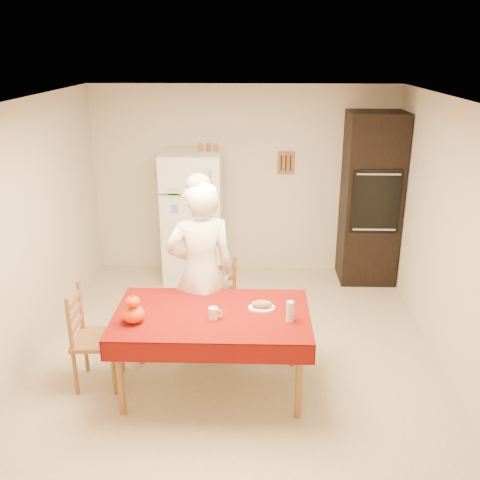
{
  "coord_description": "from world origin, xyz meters",
  "views": [
    {
      "loc": [
        0.15,
        -4.71,
        2.95
      ],
      "look_at": [
        0.01,
        0.2,
        1.16
      ],
      "focal_mm": 40.0,
      "sensor_mm": 36.0,
      "label": 1
    }
  ],
  "objects_px": {
    "dining_table": "(212,320)",
    "coffee_mug": "(213,313)",
    "bread_plate": "(262,308)",
    "chair_far": "(220,302)",
    "seated_woman": "(201,273)",
    "wine_glass": "(290,311)",
    "refrigerator": "(193,217)",
    "pumpkin_lower": "(134,314)",
    "oven_cabinet": "(371,199)",
    "chair_left": "(89,334)"
  },
  "relations": [
    {
      "from": "chair_left",
      "to": "coffee_mug",
      "type": "xyz_separation_m",
      "value": [
        1.13,
        -0.14,
        0.3
      ]
    },
    {
      "from": "chair_far",
      "to": "coffee_mug",
      "type": "distance_m",
      "value": 0.87
    },
    {
      "from": "refrigerator",
      "to": "bread_plate",
      "type": "bearing_deg",
      "value": -69.86
    },
    {
      "from": "bread_plate",
      "to": "coffee_mug",
      "type": "bearing_deg",
      "value": -155.85
    },
    {
      "from": "dining_table",
      "to": "seated_woman",
      "type": "height_order",
      "value": "seated_woman"
    },
    {
      "from": "pumpkin_lower",
      "to": "refrigerator",
      "type": "bearing_deg",
      "value": 85.58
    },
    {
      "from": "dining_table",
      "to": "wine_glass",
      "type": "distance_m",
      "value": 0.69
    },
    {
      "from": "refrigerator",
      "to": "pumpkin_lower",
      "type": "height_order",
      "value": "refrigerator"
    },
    {
      "from": "chair_left",
      "to": "bread_plate",
      "type": "xyz_separation_m",
      "value": [
        1.55,
        0.04,
        0.26
      ]
    },
    {
      "from": "pumpkin_lower",
      "to": "oven_cabinet",
      "type": "bearing_deg",
      "value": 47.25
    },
    {
      "from": "wine_glass",
      "to": "chair_far",
      "type": "bearing_deg",
      "value": 128.0
    },
    {
      "from": "oven_cabinet",
      "to": "seated_woman",
      "type": "xyz_separation_m",
      "value": [
        -1.99,
        -1.98,
        -0.19
      ]
    },
    {
      "from": "coffee_mug",
      "to": "chair_far",
      "type": "bearing_deg",
      "value": 89.94
    },
    {
      "from": "pumpkin_lower",
      "to": "wine_glass",
      "type": "height_order",
      "value": "wine_glass"
    },
    {
      "from": "dining_table",
      "to": "refrigerator",
      "type": "bearing_deg",
      "value": 100.06
    },
    {
      "from": "chair_far",
      "to": "bread_plate",
      "type": "distance_m",
      "value": 0.79
    },
    {
      "from": "chair_far",
      "to": "pumpkin_lower",
      "type": "xyz_separation_m",
      "value": [
        -0.66,
        -0.89,
        0.33
      ]
    },
    {
      "from": "oven_cabinet",
      "to": "dining_table",
      "type": "height_order",
      "value": "oven_cabinet"
    },
    {
      "from": "chair_far",
      "to": "chair_left",
      "type": "xyz_separation_m",
      "value": [
        -1.14,
        -0.67,
        0.0
      ]
    },
    {
      "from": "dining_table",
      "to": "wine_glass",
      "type": "relative_size",
      "value": 9.66
    },
    {
      "from": "chair_far",
      "to": "wine_glass",
      "type": "xyz_separation_m",
      "value": [
        0.65,
        -0.83,
        0.34
      ]
    },
    {
      "from": "oven_cabinet",
      "to": "chair_left",
      "type": "height_order",
      "value": "oven_cabinet"
    },
    {
      "from": "pumpkin_lower",
      "to": "dining_table",
      "type": "bearing_deg",
      "value": 15.17
    },
    {
      "from": "chair_far",
      "to": "wine_glass",
      "type": "bearing_deg",
      "value": -69.17
    },
    {
      "from": "chair_far",
      "to": "coffee_mug",
      "type": "xyz_separation_m",
      "value": [
        -0.0,
        -0.81,
        0.3
      ]
    },
    {
      "from": "chair_far",
      "to": "bread_plate",
      "type": "xyz_separation_m",
      "value": [
        0.41,
        -0.63,
        0.26
      ]
    },
    {
      "from": "oven_cabinet",
      "to": "dining_table",
      "type": "xyz_separation_m",
      "value": [
        -1.84,
        -2.51,
        -0.41
      ]
    },
    {
      "from": "oven_cabinet",
      "to": "refrigerator",
      "type": "bearing_deg",
      "value": -178.82
    },
    {
      "from": "bread_plate",
      "to": "chair_far",
      "type": "bearing_deg",
      "value": 123.42
    },
    {
      "from": "coffee_mug",
      "to": "bread_plate",
      "type": "xyz_separation_m",
      "value": [
        0.41,
        0.19,
        -0.04
      ]
    },
    {
      "from": "refrigerator",
      "to": "wine_glass",
      "type": "relative_size",
      "value": 9.66
    },
    {
      "from": "dining_table",
      "to": "coffee_mug",
      "type": "bearing_deg",
      "value": -78.2
    },
    {
      "from": "refrigerator",
      "to": "bread_plate",
      "type": "distance_m",
      "value": 2.53
    },
    {
      "from": "pumpkin_lower",
      "to": "bread_plate",
      "type": "bearing_deg",
      "value": 13.96
    },
    {
      "from": "coffee_mug",
      "to": "bread_plate",
      "type": "distance_m",
      "value": 0.46
    },
    {
      "from": "oven_cabinet",
      "to": "chair_far",
      "type": "xyz_separation_m",
      "value": [
        -1.82,
        -1.79,
        -0.59
      ]
    },
    {
      "from": "refrigerator",
      "to": "coffee_mug",
      "type": "height_order",
      "value": "refrigerator"
    },
    {
      "from": "pumpkin_lower",
      "to": "coffee_mug",
      "type": "bearing_deg",
      "value": 7.05
    },
    {
      "from": "dining_table",
      "to": "coffee_mug",
      "type": "distance_m",
      "value": 0.15
    },
    {
      "from": "chair_left",
      "to": "bread_plate",
      "type": "relative_size",
      "value": 3.96
    },
    {
      "from": "chair_left",
      "to": "wine_glass",
      "type": "bearing_deg",
      "value": -97.71
    },
    {
      "from": "oven_cabinet",
      "to": "wine_glass",
      "type": "bearing_deg",
      "value": -114.11
    },
    {
      "from": "dining_table",
      "to": "coffee_mug",
      "type": "relative_size",
      "value": 17.0
    },
    {
      "from": "coffee_mug",
      "to": "dining_table",
      "type": "bearing_deg",
      "value": 101.8
    },
    {
      "from": "chair_left",
      "to": "coffee_mug",
      "type": "height_order",
      "value": "chair_left"
    },
    {
      "from": "wine_glass",
      "to": "bread_plate",
      "type": "relative_size",
      "value": 0.73
    },
    {
      "from": "seated_woman",
      "to": "pumpkin_lower",
      "type": "height_order",
      "value": "seated_woman"
    },
    {
      "from": "refrigerator",
      "to": "chair_left",
      "type": "bearing_deg",
      "value": -105.69
    },
    {
      "from": "dining_table",
      "to": "bread_plate",
      "type": "height_order",
      "value": "bread_plate"
    },
    {
      "from": "dining_table",
      "to": "coffee_mug",
      "type": "xyz_separation_m",
      "value": [
        0.02,
        -0.09,
        0.12
      ]
    }
  ]
}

